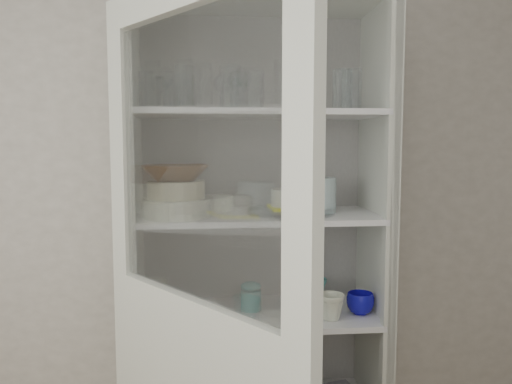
% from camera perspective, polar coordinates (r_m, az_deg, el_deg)
% --- Properties ---
extents(wall_back, '(3.60, 0.02, 2.60)m').
position_cam_1_polar(wall_back, '(2.20, -5.70, -0.64)').
color(wall_back, '#A49D92').
rests_on(wall_back, ground).
extents(pantry_cabinet, '(1.00, 0.45, 2.10)m').
position_cam_1_polar(pantry_cabinet, '(2.12, -0.15, -10.79)').
color(pantry_cabinet, beige).
rests_on(pantry_cabinet, floor).
extents(cupboard_door, '(0.58, 0.74, 2.00)m').
position_cam_1_polar(cupboard_door, '(1.53, -6.91, -20.13)').
color(cupboard_door, beige).
rests_on(cupboard_door, floor).
extents(tumbler_0, '(0.08, 0.08, 0.15)m').
position_cam_1_polar(tumbler_0, '(1.82, -8.14, 11.79)').
color(tumbler_0, silver).
rests_on(tumbler_0, shelf_glass).
extents(tumbler_1, '(0.08, 0.08, 0.13)m').
position_cam_1_polar(tumbler_1, '(1.87, -9.63, 11.33)').
color(tumbler_1, silver).
rests_on(tumbler_1, shelf_glass).
extents(tumbler_2, '(0.07, 0.07, 0.13)m').
position_cam_1_polar(tumbler_2, '(1.82, -1.94, 11.51)').
color(tumbler_2, silver).
rests_on(tumbler_2, shelf_glass).
extents(tumbler_3, '(0.09, 0.09, 0.15)m').
position_cam_1_polar(tumbler_3, '(1.85, -2.91, 11.80)').
color(tumbler_3, silver).
rests_on(tumbler_3, shelf_glass).
extents(tumbler_4, '(0.09, 0.09, 0.14)m').
position_cam_1_polar(tumbler_4, '(1.86, -0.17, 11.59)').
color(tumbler_4, silver).
rests_on(tumbler_4, shelf_glass).
extents(tumbler_5, '(0.08, 0.08, 0.15)m').
position_cam_1_polar(tumbler_5, '(1.93, 10.86, 11.40)').
color(tumbler_5, silver).
rests_on(tumbler_5, shelf_glass).
extents(tumbler_6, '(0.08, 0.08, 0.15)m').
position_cam_1_polar(tumbler_6, '(1.90, 9.84, 11.44)').
color(tumbler_6, silver).
rests_on(tumbler_6, shelf_glass).
extents(tumbler_7, '(0.08, 0.08, 0.15)m').
position_cam_1_polar(tumbler_7, '(1.96, -12.18, 11.19)').
color(tumbler_7, silver).
rests_on(tumbler_7, shelf_glass).
extents(tumbler_8, '(0.08, 0.08, 0.12)m').
position_cam_1_polar(tumbler_8, '(2.00, -9.03, 10.86)').
color(tumbler_8, silver).
rests_on(tumbler_8, shelf_glass).
extents(tumbler_9, '(0.07, 0.07, 0.13)m').
position_cam_1_polar(tumbler_9, '(1.98, -1.69, 11.04)').
color(tumbler_9, silver).
rests_on(tumbler_9, shelf_glass).
extents(goblet_0, '(0.07, 0.07, 0.16)m').
position_cam_1_polar(goblet_0, '(2.10, -10.94, 11.07)').
color(goblet_0, silver).
rests_on(goblet_0, shelf_glass).
extents(goblet_1, '(0.08, 0.08, 0.17)m').
position_cam_1_polar(goblet_1, '(2.07, -3.78, 11.37)').
color(goblet_1, silver).
rests_on(goblet_1, shelf_glass).
extents(goblet_2, '(0.07, 0.07, 0.16)m').
position_cam_1_polar(goblet_2, '(2.11, 6.21, 11.15)').
color(goblet_2, silver).
rests_on(goblet_2, shelf_glass).
extents(goblet_3, '(0.07, 0.07, 0.16)m').
position_cam_1_polar(goblet_3, '(2.13, 5.51, 11.08)').
color(goblet_3, silver).
rests_on(goblet_3, shelf_glass).
extents(plate_stack_front, '(0.26, 0.26, 0.07)m').
position_cam_1_polar(plate_stack_front, '(1.90, -9.09, -1.78)').
color(plate_stack_front, beige).
rests_on(plate_stack_front, shelf_plates).
extents(plate_stack_back, '(0.23, 0.23, 0.06)m').
position_cam_1_polar(plate_stack_back, '(2.09, -5.72, -1.27)').
color(plate_stack_back, beige).
rests_on(plate_stack_back, shelf_plates).
extents(cream_bowl, '(0.25, 0.25, 0.07)m').
position_cam_1_polar(cream_bowl, '(1.89, -9.12, 0.27)').
color(cream_bowl, beige).
rests_on(cream_bowl, plate_stack_front).
extents(terracotta_bowl, '(0.25, 0.25, 0.06)m').
position_cam_1_polar(terracotta_bowl, '(1.89, -9.15, 2.19)').
color(terracotta_bowl, '#4A270D').
rests_on(terracotta_bowl, cream_bowl).
extents(glass_platter, '(0.41, 0.41, 0.02)m').
position_cam_1_polar(glass_platter, '(1.97, 3.98, -2.21)').
color(glass_platter, silver).
rests_on(glass_platter, shelf_plates).
extents(yellow_trivet, '(0.17, 0.17, 0.01)m').
position_cam_1_polar(yellow_trivet, '(1.97, 3.98, -1.76)').
color(yellow_trivet, yellow).
rests_on(yellow_trivet, glass_platter).
extents(white_ramekin, '(0.18, 0.18, 0.07)m').
position_cam_1_polar(white_ramekin, '(1.96, 3.99, -0.63)').
color(white_ramekin, beige).
rests_on(white_ramekin, yellow_trivet).
extents(grey_bowl_stack, '(0.15, 0.15, 0.14)m').
position_cam_1_polar(grey_bowl_stack, '(2.02, 7.07, -0.32)').
color(grey_bowl_stack, '#B0C7C7').
rests_on(grey_bowl_stack, shelf_plates).
extents(mug_blue, '(0.13, 0.13, 0.09)m').
position_cam_1_polar(mug_blue, '(2.07, 11.83, -12.34)').
color(mug_blue, '#0A169D').
rests_on(mug_blue, shelf_mugs).
extents(mug_teal, '(0.13, 0.13, 0.11)m').
position_cam_1_polar(mug_teal, '(2.17, 6.52, -11.14)').
color(mug_teal, teal).
rests_on(mug_teal, shelf_mugs).
extents(mug_white, '(0.14, 0.14, 0.10)m').
position_cam_1_polar(mug_white, '(1.99, 8.56, -12.83)').
color(mug_white, beige).
rests_on(mug_white, shelf_mugs).
extents(teal_jar, '(0.08, 0.08, 0.10)m').
position_cam_1_polar(teal_jar, '(2.07, -0.57, -12.02)').
color(teal_jar, teal).
rests_on(teal_jar, shelf_mugs).
extents(measuring_cups, '(0.11, 0.11, 0.04)m').
position_cam_1_polar(measuring_cups, '(1.99, -5.96, -13.68)').
color(measuring_cups, '#B2B2BB').
rests_on(measuring_cups, shelf_mugs).
extents(white_canister, '(0.11, 0.11, 0.13)m').
position_cam_1_polar(white_canister, '(2.09, -11.56, -11.59)').
color(white_canister, beige).
rests_on(white_canister, shelf_mugs).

